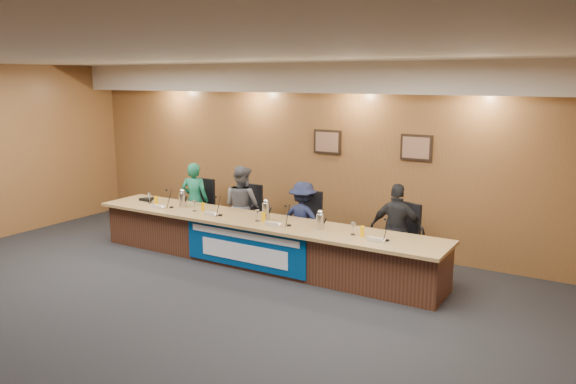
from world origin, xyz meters
name	(u,v)px	position (x,y,z in m)	size (l,w,h in m)	color
floor	(152,317)	(0.00, 0.00, 0.00)	(10.00, 10.00, 0.00)	black
ceiling	(139,55)	(0.00, 0.00, 3.20)	(10.00, 8.00, 0.04)	silver
wall_back	(308,154)	(0.00, 4.00, 1.60)	(10.00, 0.04, 3.20)	brown
soffit	(302,78)	(0.00, 3.75, 2.95)	(10.00, 0.50, 0.50)	beige
dais_body	(259,243)	(0.00, 2.40, 0.35)	(6.00, 0.80, 0.70)	#412215
dais_top	(257,221)	(0.00, 2.35, 0.72)	(6.10, 0.95, 0.05)	olive
banner	(244,248)	(0.00, 1.99, 0.38)	(2.20, 0.02, 0.65)	navy
banner_text_upper	(243,235)	(0.00, 1.97, 0.58)	(2.00, 0.01, 0.10)	silver
banner_text_lower	(243,253)	(0.00, 1.97, 0.30)	(1.60, 0.01, 0.28)	silver
wall_photo_left	(327,142)	(0.40, 3.97, 1.85)	(0.52, 0.04, 0.42)	black
wall_photo_right	(416,148)	(2.00, 3.97, 1.85)	(0.52, 0.04, 0.42)	black
panelist_a	(195,200)	(-1.89, 3.06, 0.71)	(0.52, 0.34, 1.42)	#146042
panelist_b	(242,206)	(-0.80, 3.06, 0.73)	(0.71, 0.55, 1.45)	#515156
panelist_c	(303,220)	(0.43, 3.06, 0.64)	(0.83, 0.48, 1.29)	#141A35
panelist_d	(397,230)	(2.06, 3.06, 0.71)	(0.83, 0.34, 1.41)	black
office_chair_a	(199,211)	(-1.89, 3.16, 0.48)	(0.48, 0.48, 0.08)	black
office_chair_b	(246,219)	(-0.80, 3.16, 0.48)	(0.48, 0.48, 0.08)	black
office_chair_c	(306,228)	(0.43, 3.16, 0.48)	(0.48, 0.48, 0.08)	black
office_chair_d	(399,243)	(2.06, 3.16, 0.48)	(0.48, 0.48, 0.08)	black
nameplate_a	(157,206)	(-1.89, 2.07, 0.80)	(0.24, 0.06, 0.09)	white
microphone_a	(171,207)	(-1.73, 2.26, 0.76)	(0.07, 0.07, 0.02)	black
juice_glass_a	(156,200)	(-2.12, 2.31, 0.82)	(0.06, 0.06, 0.15)	#FFAE00
water_glass_a	(150,198)	(-2.30, 2.33, 0.84)	(0.08, 0.08, 0.18)	silver
nameplate_b	(209,213)	(-0.79, 2.13, 0.80)	(0.24, 0.06, 0.09)	white
microphone_b	(220,215)	(-0.65, 2.25, 0.76)	(0.07, 0.07, 0.02)	black
juice_glass_b	(203,207)	(-1.07, 2.32, 0.82)	(0.06, 0.06, 0.15)	#FFAE00
water_glass_b	(194,206)	(-1.22, 2.27, 0.84)	(0.08, 0.08, 0.18)	silver
nameplate_c	(272,224)	(0.43, 2.11, 0.80)	(0.24, 0.06, 0.09)	white
microphone_c	(289,225)	(0.64, 2.27, 0.76)	(0.07, 0.07, 0.02)	black
juice_glass_c	(263,217)	(0.17, 2.28, 0.82)	(0.06, 0.06, 0.15)	#FFAE00
water_glass_c	(257,216)	(0.06, 2.27, 0.84)	(0.08, 0.08, 0.18)	silver
nameplate_d	(375,239)	(2.09, 2.14, 0.80)	(0.24, 0.06, 0.09)	white
microphone_d	(387,240)	(2.20, 2.29, 0.76)	(0.07, 0.07, 0.02)	black
juice_glass_d	(362,231)	(1.82, 2.32, 0.82)	(0.06, 0.06, 0.15)	#FFAE00
water_glass_d	(353,229)	(1.68, 2.32, 0.84)	(0.08, 0.08, 0.18)	silver
carafe_left	(183,200)	(-1.60, 2.41, 0.87)	(0.13, 0.13, 0.25)	silver
carafe_mid	(266,211)	(0.11, 2.44, 0.88)	(0.13, 0.13, 0.26)	silver
carafe_right	(320,221)	(1.12, 2.38, 0.86)	(0.13, 0.13, 0.22)	silver
speakerphone	(148,199)	(-2.48, 2.45, 0.78)	(0.32, 0.32, 0.05)	black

